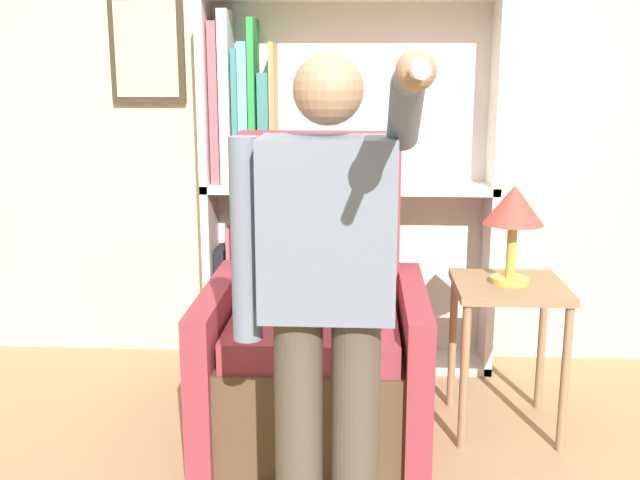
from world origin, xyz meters
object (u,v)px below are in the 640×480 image
(side_table, at_px, (508,309))
(table_lamp, at_px, (514,211))
(person_standing, at_px, (327,292))
(bookcase, at_px, (309,194))
(armchair, at_px, (316,344))

(side_table, xyz_separation_m, table_lamp, (-0.00, 0.00, 0.42))
(person_standing, distance_m, side_table, 1.26)
(bookcase, height_order, side_table, bookcase)
(armchair, bearing_deg, side_table, 2.89)
(side_table, relative_size, table_lamp, 1.58)
(armchair, height_order, person_standing, person_standing)
(table_lamp, bearing_deg, side_table, -75.96)
(bookcase, relative_size, table_lamp, 4.58)
(armchair, xyz_separation_m, table_lamp, (0.82, 0.04, 0.58))
(person_standing, height_order, side_table, person_standing)
(armchair, height_order, table_lamp, armchair)
(table_lamp, bearing_deg, bookcase, 141.68)
(side_table, distance_m, table_lamp, 0.42)
(bookcase, relative_size, person_standing, 1.20)
(armchair, relative_size, person_standing, 0.80)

